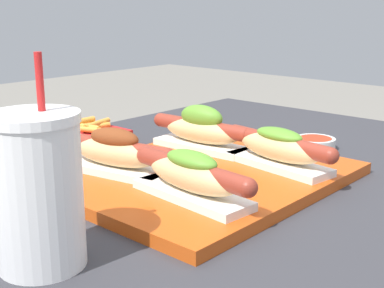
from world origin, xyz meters
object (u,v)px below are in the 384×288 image
Objects in this scene: fries_basket at (75,141)px; serving_tray at (201,176)px; hot_dog_0 at (192,176)px; drink_cup at (38,191)px; hot_dog_3 at (201,130)px; hot_dog_2 at (115,152)px; hot_dog_1 at (279,148)px; sauce_bowl at (315,143)px.

serving_tray is at bearing -84.85° from fries_basket.
drink_cup is (-0.22, 0.02, 0.03)m from hot_dog_0.
hot_dog_3 reaches higher than fries_basket.
drink_cup is (-0.23, -0.15, 0.03)m from hot_dog_2.
hot_dog_1 is 0.42m from drink_cup.
hot_dog_0 is 1.01× the size of hot_dog_1.
hot_dog_0 is 0.40m from sauce_bowl.
hot_dog_0 is 0.26m from hot_dog_3.
hot_dog_2 is 0.20m from hot_dog_3.
hot_dog_3 is at bearing -2.23° from hot_dog_2.
hot_dog_0 is 0.97× the size of drink_cup.
serving_tray is 1.93× the size of drink_cup.
hot_dog_3 reaches higher than hot_dog_0.
hot_dog_1 is 0.21m from sauce_bowl.
sauce_bowl reaches higher than serving_tray.
hot_dog_2 reaches higher than hot_dog_1.
hot_dog_2 is 0.96× the size of drink_cup.
hot_dog_3 is at bearing 37.94° from hot_dog_0.
hot_dog_0 is at bearing 177.64° from hot_dog_1.
drink_cup reaches higher than hot_dog_0.
fries_basket is at bearing 78.15° from hot_dog_0.
drink_cup is (-0.42, 0.03, 0.03)m from hot_dog_1.
hot_dog_0 is 0.38m from fries_basket.
hot_dog_2 is (0.01, 0.17, 0.00)m from hot_dog_0.
sauce_bowl is (0.40, -0.13, -0.04)m from hot_dog_2.
sauce_bowl is (0.20, 0.05, -0.04)m from hot_dog_1.
hot_dog_1 is 2.84× the size of sauce_bowl.
hot_dog_0 reaches higher than sauce_bowl.
sauce_bowl is at bearing 1.81° from drink_cup.
serving_tray is at bearing 139.51° from hot_dog_1.
fries_basket reaches higher than serving_tray.
drink_cup is 0.47m from fries_basket.
hot_dog_2 is at bearing 177.77° from hot_dog_3.
serving_tray is 0.14m from hot_dog_2.
fries_basket is at bearing 107.86° from hot_dog_1.
hot_dog_3 is at bearing -59.69° from fries_basket.
hot_dog_3 is 0.97× the size of drink_cup.
hot_dog_0 reaches higher than serving_tray.
hot_dog_0 reaches higher than hot_dog_1.
drink_cup is at bearing -130.38° from fries_basket.
sauce_bowl is (0.20, -0.12, -0.04)m from hot_dog_3.
hot_dog_2 is at bearing 138.24° from hot_dog_1.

